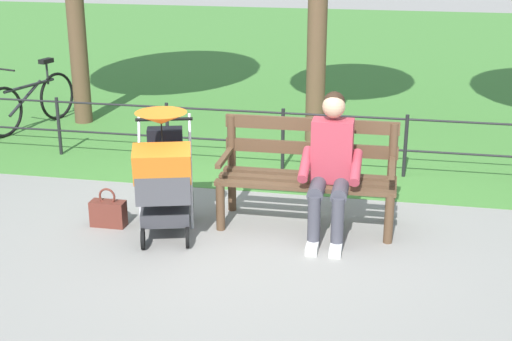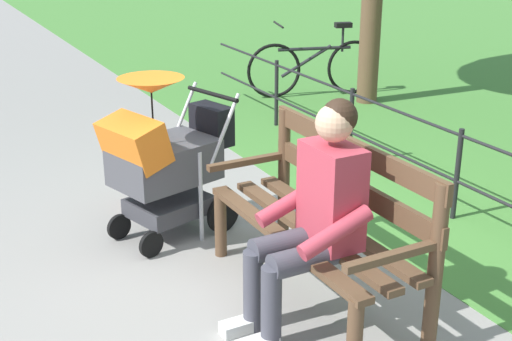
{
  "view_description": "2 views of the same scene",
  "coord_description": "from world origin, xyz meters",
  "px_view_note": "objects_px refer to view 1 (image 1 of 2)",
  "views": [
    {
      "loc": [
        -1.22,
        6.11,
        2.69
      ],
      "look_at": [
        -0.05,
        0.24,
        0.6
      ],
      "focal_mm": 51.09,
      "sensor_mm": 36.0,
      "label": 1
    },
    {
      "loc": [
        -3.57,
        1.97,
        2.19
      ],
      "look_at": [
        0.16,
        0.0,
        0.61
      ],
      "focal_mm": 49.53,
      "sensor_mm": 36.0,
      "label": 2
    }
  ],
  "objects_px": {
    "person_on_bench": "(331,162)",
    "handbag": "(108,213)",
    "stroller": "(164,172)",
    "park_bench": "(308,169)",
    "bicycle": "(32,101)"
  },
  "relations": [
    {
      "from": "person_on_bench",
      "to": "handbag",
      "type": "distance_m",
      "value": 2.09
    },
    {
      "from": "stroller",
      "to": "handbag",
      "type": "relative_size",
      "value": 3.11
    },
    {
      "from": "park_bench",
      "to": "handbag",
      "type": "xyz_separation_m",
      "value": [
        1.78,
        0.44,
        -0.4
      ]
    },
    {
      "from": "stroller",
      "to": "handbag",
      "type": "xyz_separation_m",
      "value": [
        0.58,
        -0.09,
        -0.47
      ]
    },
    {
      "from": "stroller",
      "to": "park_bench",
      "type": "bearing_deg",
      "value": -156.14
    },
    {
      "from": "park_bench",
      "to": "bicycle",
      "type": "bearing_deg",
      "value": -31.64
    },
    {
      "from": "park_bench",
      "to": "person_on_bench",
      "type": "distance_m",
      "value": 0.35
    },
    {
      "from": "bicycle",
      "to": "person_on_bench",
      "type": "bearing_deg",
      "value": 147.54
    },
    {
      "from": "park_bench",
      "to": "bicycle",
      "type": "relative_size",
      "value": 1.0
    },
    {
      "from": "park_bench",
      "to": "person_on_bench",
      "type": "xyz_separation_m",
      "value": [
        -0.22,
        0.22,
        0.15
      ]
    },
    {
      "from": "person_on_bench",
      "to": "stroller",
      "type": "xyz_separation_m",
      "value": [
        1.42,
        0.31,
        -0.08
      ]
    },
    {
      "from": "park_bench",
      "to": "bicycle",
      "type": "distance_m",
      "value": 4.75
    },
    {
      "from": "bicycle",
      "to": "stroller",
      "type": "bearing_deg",
      "value": 133.3
    },
    {
      "from": "stroller",
      "to": "bicycle",
      "type": "relative_size",
      "value": 0.72
    },
    {
      "from": "person_on_bench",
      "to": "handbag",
      "type": "xyz_separation_m",
      "value": [
        2.0,
        0.22,
        -0.55
      ]
    }
  ]
}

